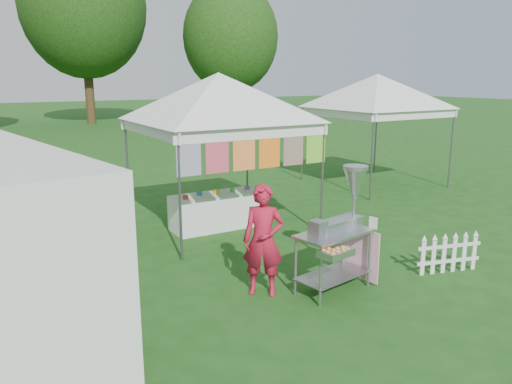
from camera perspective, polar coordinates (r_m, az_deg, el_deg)
ground at (r=7.30m, az=8.59°, el=-10.68°), size 120.00×120.00×0.00m
canopy_main at (r=9.64m, az=-4.31°, el=13.40°), size 4.24×4.24×3.45m
canopy_right at (r=14.09m, az=13.76°, el=12.96°), size 4.24×4.24×3.45m
tree_mid at (r=34.20m, az=-19.14°, el=19.42°), size 7.60×7.60×11.52m
tree_right at (r=30.76m, az=-2.92°, el=17.22°), size 5.60×5.60×8.42m
donut_cart at (r=6.98m, az=10.00°, el=-3.05°), size 1.25×1.03×1.71m
vendor at (r=6.75m, az=0.84°, el=-5.54°), size 0.67×0.63×1.53m
picket_fence at (r=8.17m, az=21.18°, el=-6.66°), size 1.05×0.31×0.56m
display_table at (r=9.86m, az=-4.47°, el=-2.15°), size 1.80×0.70×0.68m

